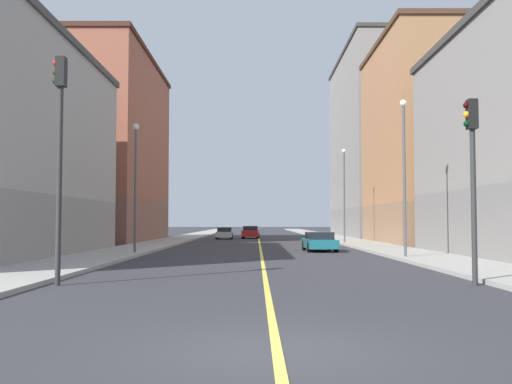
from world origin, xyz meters
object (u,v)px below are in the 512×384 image
Objects in this scene: street_lamp_left_near at (407,162)px; car_red at (253,232)px; building_right_midblock at (94,150)px; building_left_mid at (449,142)px; street_lamp_right_near at (138,174)px; traffic_light_right_near at (62,139)px; car_teal at (322,242)px; traffic_light_left_near at (475,163)px; car_silver at (227,233)px; street_lamp_left_far at (347,186)px; building_left_far at (392,145)px.

street_lamp_left_near reaches higher than car_red.
street_lamp_left_near is 37.85m from car_red.
building_left_mid is at bearing -9.69° from building_right_midblock.
car_red is at bearing 34.74° from building_right_midblock.
street_lamp_right_near is at bearing -144.04° from building_left_mid.
car_teal is at bearing 63.39° from traffic_light_right_near.
traffic_light_right_near is 1.61× the size of car_teal.
car_red is (-17.02, 16.05, -8.10)m from building_left_mid.
traffic_light_left_near is 20.62m from street_lamp_right_near.
traffic_light_right_near is 0.93× the size of street_lamp_right_near.
street_lamp_left_near is 36.22m from car_silver.
street_lamp_left_far is 1.76× the size of car_red.
building_right_midblock reaches higher than building_left_mid.
building_right_midblock is 2.72× the size of street_lamp_left_near.
car_red is at bearing 79.21° from street_lamp_right_near.
street_lamp_right_near is 33.77m from car_red.
building_left_far reaches higher than traffic_light_right_near.
building_left_far is at bearing 25.59° from building_right_midblock.
traffic_light_right_near is 1.52× the size of car_red.
car_teal is at bearing -105.99° from street_lamp_left_far.
street_lamp_left_near is (-8.93, -20.69, -3.90)m from building_left_mid.
building_left_mid reaches higher than street_lamp_left_near.
traffic_light_right_near is (-22.32, -32.59, -4.42)m from building_left_mid.
traffic_light_left_near is at bearing -94.89° from street_lamp_left_near.
traffic_light_right_near is at bearing -96.21° from car_red.
traffic_light_left_near is at bearing -91.83° from street_lamp_left_far.
street_lamp_right_near is at bearing -100.79° from car_red.
street_lamp_left_near is at bearing -77.58° from car_red.
traffic_light_right_near is 49.06m from car_red.
building_right_midblock is at bearing -145.26° from car_red.
building_right_midblock is at bearing 165.04° from street_lamp_left_far.
street_lamp_left_far reaches higher than car_silver.
car_teal is (9.95, 19.86, -3.76)m from traffic_light_right_near.
traffic_light_right_near is at bearing -112.79° from street_lamp_left_far.
street_lamp_left_far is 13.20m from car_teal.
street_lamp_right_near is (-14.37, 3.79, -0.30)m from street_lamp_left_near.
building_right_midblock is at bearing 104.59° from traffic_light_right_near.
building_right_midblock reaches higher than car_red.
car_silver reaches higher than car_teal.
traffic_light_right_near is at bearing -86.41° from street_lamp_right_near.
building_left_far is 2.95× the size of street_lamp_left_far.
building_left_mid is at bearing 4.65° from street_lamp_left_far.
traffic_light_right_near is 17.92m from street_lamp_left_near.
building_left_mid is at bearing 45.82° from car_teal.
street_lamp_right_near is 30.93m from car_silver.
building_left_mid is 19.54m from car_teal.
building_right_midblock is 35.27m from street_lamp_left_near.
building_left_far is 54.98m from traffic_light_left_near.
car_red reaches higher than car_teal.
traffic_light_left_near is 1.40× the size of car_silver.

